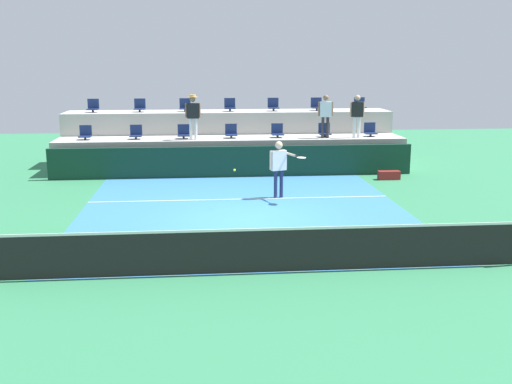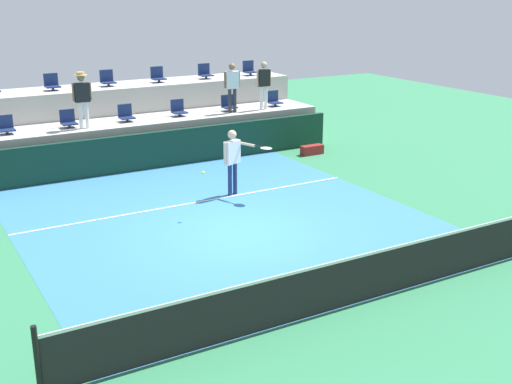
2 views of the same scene
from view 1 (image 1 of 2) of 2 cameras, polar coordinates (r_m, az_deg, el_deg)
The scene contains 27 objects.
ground_plane at distance 15.58m, azimuth -0.95°, elevation -2.71°, with size 40.00×40.00×0.00m, color #2D754C.
court_inner_paint at distance 16.54m, azimuth -1.21°, elevation -1.80°, with size 9.00×10.00×0.01m, color teal.
court_service_line at distance 17.90m, azimuth -1.53°, elevation -0.68°, with size 9.00×0.06×0.00m, color white.
tennis_net at distance 11.62m, azimuth 0.54°, elevation -5.48°, with size 10.48×0.08×1.07m.
sponsor_backboard at distance 21.32m, azimuth -2.17°, elevation 2.93°, with size 13.00×0.16×1.10m, color #0F3323.
seating_tier_lower at distance 22.59m, azimuth -2.35°, elevation 3.67°, with size 13.00×1.80×1.25m, color #ADAAA3.
seating_tier_upper at distance 24.31m, azimuth -2.58°, elevation 5.30°, with size 13.00×1.80×2.10m, color #ADAAA3.
stadium_chair_lower_far_left at distance 22.78m, azimuth -16.05°, elevation 5.40°, with size 0.44×0.40×0.52m.
stadium_chair_lower_left at distance 22.51m, azimuth -11.44°, elevation 5.56°, with size 0.44×0.40×0.52m.
stadium_chair_lower_mid_left at distance 22.39m, azimuth -6.96°, elevation 5.68°, with size 0.44×0.40×0.52m.
stadium_chair_lower_center at distance 22.41m, azimuth -2.40°, elevation 5.76°, with size 0.44×0.40×0.52m.
stadium_chair_lower_mid_right at distance 22.56m, azimuth 2.06°, elevation 5.81°, with size 0.44×0.40×0.52m.
stadium_chair_lower_right at distance 22.86m, azimuth 6.59°, elevation 5.82°, with size 0.44×0.40×0.52m.
stadium_chair_lower_far_right at distance 23.29m, azimuth 10.90°, elevation 5.80°, with size 0.44×0.40×0.52m.
stadium_chair_upper_far_left at distance 24.46m, azimuth -15.37°, elevation 7.90°, with size 0.44×0.40×0.52m.
stadium_chair_upper_left at distance 24.21m, azimuth -11.09°, elevation 8.06°, with size 0.44×0.40×0.52m.
stadium_chair_upper_mid_left at distance 24.10m, azimuth -6.82°, elevation 8.19°, with size 0.44×0.40×0.52m.
stadium_chair_upper_center at distance 24.12m, azimuth -2.52°, elevation 8.27°, with size 0.44×0.40×0.52m.
stadium_chair_upper_mid_right at distance 24.27m, azimuth 1.67°, elevation 8.30°, with size 0.44×0.40×0.52m.
stadium_chair_upper_right at distance 24.54m, azimuth 5.83°, elevation 8.29°, with size 0.44×0.40×0.52m.
stadium_chair_upper_far_right at distance 24.95m, azimuth 9.92°, elevation 8.23°, with size 0.44×0.40×0.52m.
tennis_player at distance 17.88m, azimuth 2.26°, elevation 2.76°, with size 1.03×1.13×1.73m.
spectator_with_hat at distance 21.92m, azimuth -6.07°, elevation 7.60°, with size 0.56×0.40×1.64m.
spectator_in_grey at distance 22.40m, azimuth 6.69°, elevation 7.60°, with size 0.57×0.23×1.61m.
spectator_leaning_on_rail at distance 22.68m, azimuth 9.68°, elevation 7.53°, with size 0.57×0.22×1.59m.
tennis_ball at distance 16.61m, azimuth -2.08°, elevation 2.12°, with size 0.07×0.07×0.07m.
equipment_bag at distance 21.39m, azimuth 12.63°, elevation 1.58°, with size 0.76×0.28×0.30m, color maroon.
Camera 1 is at (-1.12, -14.99, 4.08)m, focal length 41.69 mm.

